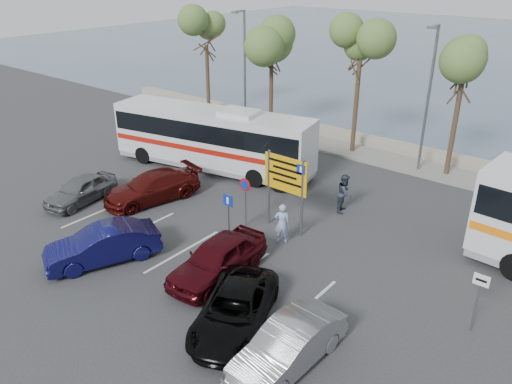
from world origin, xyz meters
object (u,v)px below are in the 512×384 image
Objects in this scene: coach_bus_left at (212,141)px; suv_black at (235,310)px; street_lamp_left at (244,65)px; car_red at (218,259)px; street_lamp_right at (428,93)px; pedestrian_near at (282,224)px; car_maroon at (152,187)px; pedestrian_far at (345,193)px; direction_sign at (285,180)px; car_blue at (102,245)px; car_silver_a at (81,190)px; car_silver_b at (289,346)px.

coach_bus_left is 14.01m from suv_black.
street_lamp_left is 1.76× the size of car_red.
street_lamp_right is 4.41× the size of pedestrian_near.
street_lamp_left is 13.00m from street_lamp_right.
car_maroon is at bearing 155.06° from car_red.
pedestrian_near is at bearing -44.32° from street_lamp_left.
pedestrian_far is (0.59, 4.29, 0.04)m from pedestrian_near.
pedestrian_near reaches higher than car_maroon.
street_lamp_left is 15.24m from direction_sign.
pedestrian_near is (8.08, -4.29, -0.82)m from coach_bus_left.
street_lamp_right is 7.95m from pedestrian_far.
pedestrian_far is at bearing -130.85° from pedestrian_near.
car_blue is at bearing -68.08° from street_lamp_left.
coach_bus_left is at bearing 156.24° from direction_sign.
street_lamp_right is at bearing 42.84° from car_silver_a.
coach_bus_left is at bearing -60.95° from pedestrian_near.
car_red is at bearing 50.77° from pedestrian_near.
coach_bus_left is at bearing -143.54° from street_lamp_right.
car_silver_b is at bearing -26.73° from car_red.
direction_sign is at bearing -92.73° from pedestrian_near.
car_red is at bearing 49.34° from car_blue.
direction_sign is (-2.00, -10.32, -2.17)m from street_lamp_right.
street_lamp_left reaches higher than car_red.
street_lamp_right is 4.21× the size of pedestrian_far.
car_silver_b is at bearing -18.36° from car_silver_a.
pedestrian_near is at bearing -59.75° from direction_sign.
car_maroon is (4.00, -12.02, -3.88)m from street_lamp_left.
direction_sign is 0.30× the size of coach_bus_left.
direction_sign is at bearing 146.45° from pedestrian_far.
suv_black is (6.74, 0.33, -0.09)m from car_blue.
car_blue reaches higher than suv_black.
car_silver_a is (-9.64, -4.08, -1.77)m from direction_sign.
car_silver_b is 7.21m from pedestrian_near.
street_lamp_left is at bearing -77.30° from pedestrian_near.
pedestrian_far reaches higher than car_blue.
coach_bus_left is at bearing 65.64° from car_silver_a.
pedestrian_near is (11.58, -11.31, -3.69)m from street_lamp_left.
car_red is (-1.81, -14.91, -3.82)m from street_lamp_right.
coach_bus_left is 2.61× the size of suv_black.
car_maroon reaches higher than car_silver_b.
street_lamp_right is at bearing 80.05° from car_red.
coach_bus_left is (-7.50, 3.30, -0.70)m from direction_sign.
pedestrian_far is (-0.83, -7.02, -3.65)m from street_lamp_right.
direction_sign reaches higher than suv_black.
suv_black is at bearing 174.26° from pedestrian_far.
coach_bus_left reaches higher than car_silver_a.
car_maroon is at bearing -126.83° from street_lamp_right.
car_silver_b is (2.99, -17.02, -3.90)m from street_lamp_right.
direction_sign is at bearing -100.94° from street_lamp_right.
direction_sign is 8.06m from car_blue.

